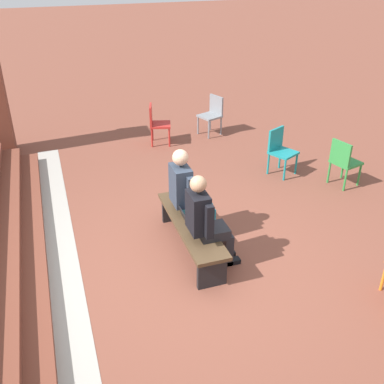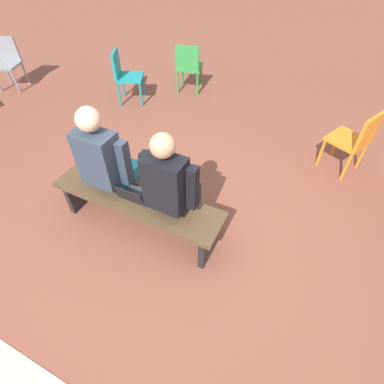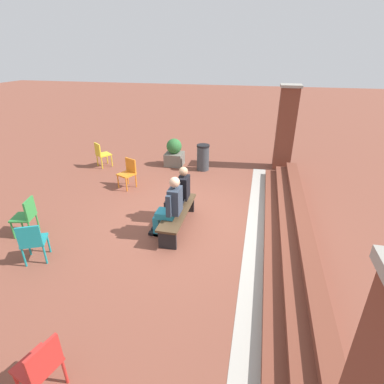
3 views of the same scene
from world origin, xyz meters
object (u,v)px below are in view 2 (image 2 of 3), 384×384
Objects in this scene: plastic_chair_far_left at (125,74)px; plastic_chair_by_pillar at (189,65)px; bench at (138,204)px; plastic_chair_far_right at (355,139)px; laptop at (135,194)px; plastic_chair_near_bench_left at (7,60)px; person_adult at (109,162)px; person_student at (172,186)px.

plastic_chair_far_left is 1.00× the size of plastic_chair_by_pillar.
plastic_chair_far_right reaches higher than bench.
plastic_chair_near_bench_left is at bearing -24.77° from laptop.
person_adult is 1.63× the size of plastic_chair_by_pillar.
plastic_chair_by_pillar reaches higher than laptop.
laptop is at bearing 87.77° from bench.
laptop reaches higher than bench.
plastic_chair_far_left and plastic_chair_far_right have the same top height.
plastic_chair_near_bench_left is (5.84, 0.16, 0.00)m from plastic_chair_far_right.
laptop is 0.38× the size of plastic_chair_near_bench_left.
person_adult is at bearing -0.21° from person_student.
plastic_chair_far_left is 1.12m from plastic_chair_by_pillar.
laptop is 2.72m from plastic_chair_far_right.
bench is 5.62× the size of laptop.
person_adult is at bearing 123.00° from plastic_chair_far_left.
person_adult reaches higher than laptop.
plastic_chair_by_pillar is (-0.79, -0.79, 0.00)m from plastic_chair_far_left.
plastic_chair_near_bench_left is 3.27m from plastic_chair_by_pillar.
laptop is at bearing 155.23° from plastic_chair_near_bench_left.
plastic_chair_far_right is (-1.84, -2.00, -0.02)m from laptop.
person_student is 0.97× the size of person_adult.
plastic_chair_far_right reaches higher than laptop.
bench is 2.89m from plastic_chair_far_left.
laptop is 3.24m from plastic_chair_by_pillar.
plastic_chair_by_pillar is at bearing -135.08° from plastic_chair_far_left.
laptop is (0.39, 0.08, -0.21)m from person_student.
plastic_chair_far_right and plastic_chair_near_bench_left have the same top height.
person_adult is at bearing 102.21° from plastic_chair_by_pillar.
plastic_chair_far_left is at bearing -168.48° from plastic_chair_near_bench_left.
plastic_chair_far_left is 3.62m from plastic_chair_far_right.
laptop is at bearing 47.35° from plastic_chair_far_right.
plastic_chair_by_pillar is at bearing -21.14° from plastic_chair_far_right.
plastic_chair_near_bench_left reaches higher than bench.
plastic_chair_by_pillar reaches higher than bench.
plastic_chair_near_bench_left is (4.00, -1.85, -0.02)m from laptop.
plastic_chair_near_bench_left reaches higher than laptop.
plastic_chair_far_left is 1.00× the size of plastic_chair_far_right.
plastic_chair_near_bench_left and plastic_chair_by_pillar have the same top height.
bench is 1.31× the size of person_adult.
person_student reaches higher than bench.
person_student is 1.58× the size of plastic_chair_by_pillar.
plastic_chair_far_right is at bearing 175.24° from plastic_chair_far_left.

